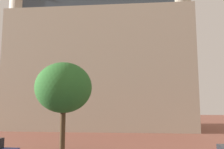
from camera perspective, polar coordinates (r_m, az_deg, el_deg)
The scene contains 2 objects.
landmark_building at distance 34.66m, azimuth -2.49°, elevation 4.12°, with size 25.64×11.42×34.67m.
tree_curb_far at distance 16.95m, azimuth -12.00°, elevation -3.28°, with size 4.08×4.08×6.56m.
Camera 1 is at (1.38, -2.12, 3.61)m, focal length 36.51 mm.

